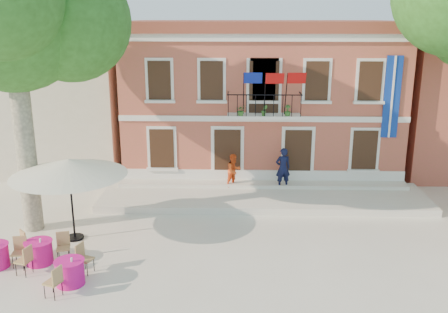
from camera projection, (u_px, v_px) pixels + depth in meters
ground at (212, 245)px, 17.47m from camera, size 90.00×90.00×0.00m
main_building at (260, 95)px, 25.99m from camera, size 13.50×9.59×7.50m
neighbor_west at (50, 101)px, 27.45m from camera, size 9.40×9.40×6.40m
terrace at (263, 197)px, 21.60m from camera, size 14.00×3.40×0.30m
plane_tree_west at (11, 15)px, 16.71m from camera, size 5.36×5.36×10.53m
patio_umbrella at (69, 167)px, 17.23m from camera, size 4.01×4.01×2.98m
pedestrian_navy at (283, 168)px, 22.12m from camera, size 0.75×0.58×1.84m
pedestrian_orange at (234, 171)px, 22.31m from camera, size 0.94×0.91×1.52m
cafe_table_0 at (39, 251)px, 16.06m from camera, size 1.81×1.81×0.95m
cafe_table_1 at (70, 271)px, 14.80m from camera, size 1.06×1.95×0.95m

